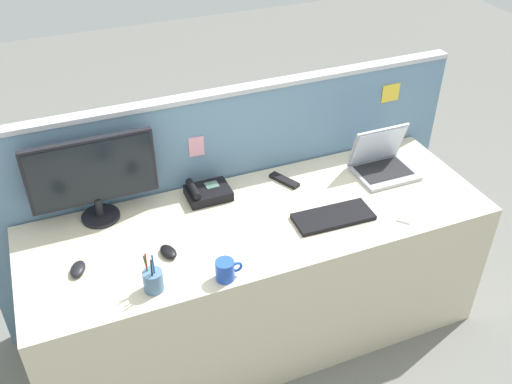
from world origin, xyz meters
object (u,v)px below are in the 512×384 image
desk_phone (207,192)px  computer_mouse_right_hand (78,269)px  laptop (382,161)px  pen_cup (153,280)px  computer_mouse_left_hand (168,252)px  desktop_monitor (93,175)px  tv_remote (284,180)px  keyboard_main (333,217)px  coffee_mug (226,270)px  cell_phone_white_slab (406,215)px

desk_phone → computer_mouse_right_hand: 0.73m
laptop → pen_cup: bearing=-163.0°
laptop → pen_cup: laptop is taller
laptop → computer_mouse_left_hand: 1.23m
desktop_monitor → laptop: size_ratio=1.89×
desktop_monitor → computer_mouse_left_hand: bearing=-59.2°
computer_mouse_right_hand → desktop_monitor: bearing=86.5°
desktop_monitor → pen_cup: bearing=-78.1°
desktop_monitor → tv_remote: 0.95m
keyboard_main → coffee_mug: 0.63m
laptop → computer_mouse_left_hand: laptop is taller
computer_mouse_right_hand → computer_mouse_left_hand: 0.38m
keyboard_main → computer_mouse_left_hand: (-0.78, 0.05, 0.01)m
desktop_monitor → keyboard_main: (1.01, -0.43, -0.22)m
desk_phone → cell_phone_white_slab: (0.83, -0.49, -0.02)m
computer_mouse_left_hand → coffee_mug: 0.30m
desktop_monitor → keyboard_main: bearing=-23.0°
laptop → computer_mouse_left_hand: (-1.20, -0.22, -0.04)m
pen_cup → cell_phone_white_slab: (1.22, 0.03, -0.04)m
desktop_monitor → cell_phone_white_slab: size_ratio=4.56×
computer_mouse_left_hand → tv_remote: 0.76m
computer_mouse_right_hand → coffee_mug: 0.62m
desk_phone → pen_cup: pen_cup is taller
desk_phone → keyboard_main: desk_phone is taller
computer_mouse_right_hand → computer_mouse_left_hand: same height
laptop → tv_remote: (-0.51, 0.10, -0.05)m
desktop_monitor → computer_mouse_left_hand: desktop_monitor is taller
desktop_monitor → pen_cup: 0.60m
pen_cup → computer_mouse_right_hand: bearing=140.9°
tv_remote → coffee_mug: (-0.51, -0.55, 0.04)m
keyboard_main → tv_remote: keyboard_main is taller
keyboard_main → tv_remote: bearing=105.5°
pen_cup → tv_remote: 0.94m
laptop → coffee_mug: (-1.02, -0.45, -0.01)m
laptop → tv_remote: size_ratio=1.79×
laptop → desk_phone: (-0.92, 0.12, -0.03)m
computer_mouse_left_hand → tv_remote: (0.69, 0.32, -0.01)m
desk_phone → computer_mouse_left_hand: 0.44m
cell_phone_white_slab → coffee_mug: coffee_mug is taller
tv_remote → laptop: bearing=-37.0°
cell_phone_white_slab → desktop_monitor: bearing=-155.7°
computer_mouse_right_hand → cell_phone_white_slab: 1.50m
laptop → pen_cup: (-1.31, -0.40, -0.01)m
laptop → keyboard_main: laptop is taller
computer_mouse_left_hand → coffee_mug: bearing=-67.0°
computer_mouse_left_hand → desk_phone: bearing=34.7°
desk_phone → keyboard_main: size_ratio=0.57×
keyboard_main → computer_mouse_left_hand: 0.78m
pen_cup → laptop: bearing=17.0°
keyboard_main → cell_phone_white_slab: (0.33, -0.11, -0.01)m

